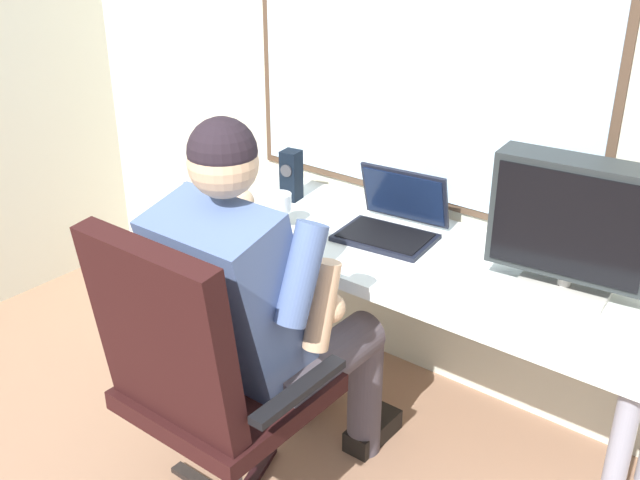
{
  "coord_description": "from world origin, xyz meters",
  "views": [
    {
      "loc": [
        0.95,
        -0.02,
        1.84
      ],
      "look_at": [
        -0.34,
        1.62,
        0.85
      ],
      "focal_mm": 42.43,
      "sensor_mm": 36.0,
      "label": 1
    }
  ],
  "objects_px": {
    "desk": "(421,277)",
    "crt_monitor": "(574,221)",
    "laptop": "(394,218)",
    "wine_glass": "(280,204)",
    "office_chair": "(199,372)",
    "person_seated": "(263,306)",
    "desk_speaker": "(291,175)"
  },
  "relations": [
    {
      "from": "desk",
      "to": "office_chair",
      "type": "xyz_separation_m",
      "value": [
        -0.22,
        -0.82,
        -0.03
      ]
    },
    {
      "from": "desk_speaker",
      "to": "office_chair",
      "type": "bearing_deg",
      "value": -64.91
    },
    {
      "from": "laptop",
      "to": "wine_glass",
      "type": "relative_size",
      "value": 2.7
    },
    {
      "from": "person_seated",
      "to": "laptop",
      "type": "distance_m",
      "value": 0.63
    },
    {
      "from": "wine_glass",
      "to": "desk_speaker",
      "type": "height_order",
      "value": "desk_speaker"
    },
    {
      "from": "desk_speaker",
      "to": "crt_monitor",
      "type": "bearing_deg",
      "value": -2.42
    },
    {
      "from": "laptop",
      "to": "wine_glass",
      "type": "height_order",
      "value": "laptop"
    },
    {
      "from": "desk",
      "to": "crt_monitor",
      "type": "height_order",
      "value": "crt_monitor"
    },
    {
      "from": "crt_monitor",
      "to": "wine_glass",
      "type": "relative_size",
      "value": 3.68
    },
    {
      "from": "crt_monitor",
      "to": "laptop",
      "type": "relative_size",
      "value": 1.36
    },
    {
      "from": "crt_monitor",
      "to": "wine_glass",
      "type": "bearing_deg",
      "value": -169.18
    },
    {
      "from": "wine_glass",
      "to": "desk_speaker",
      "type": "relative_size",
      "value": 0.67
    },
    {
      "from": "desk",
      "to": "laptop",
      "type": "relative_size",
      "value": 4.78
    },
    {
      "from": "wine_glass",
      "to": "desk_speaker",
      "type": "bearing_deg",
      "value": 121.75
    },
    {
      "from": "office_chair",
      "to": "laptop",
      "type": "xyz_separation_m",
      "value": [
        0.06,
        0.9,
        0.18
      ]
    },
    {
      "from": "desk",
      "to": "desk_speaker",
      "type": "bearing_deg",
      "value": 171.57
    },
    {
      "from": "wine_glass",
      "to": "desk_speaker",
      "type": "xyz_separation_m",
      "value": [
        -0.15,
        0.23,
        0.01
      ]
    },
    {
      "from": "person_seated",
      "to": "wine_glass",
      "type": "distance_m",
      "value": 0.52
    },
    {
      "from": "desk_speaker",
      "to": "person_seated",
      "type": "bearing_deg",
      "value": -56.3
    },
    {
      "from": "person_seated",
      "to": "wine_glass",
      "type": "relative_size",
      "value": 9.85
    },
    {
      "from": "office_chair",
      "to": "laptop",
      "type": "distance_m",
      "value": 0.92
    },
    {
      "from": "wine_glass",
      "to": "desk",
      "type": "bearing_deg",
      "value": 15.12
    },
    {
      "from": "crt_monitor",
      "to": "wine_glass",
      "type": "xyz_separation_m",
      "value": [
        -0.98,
        -0.19,
        -0.14
      ]
    },
    {
      "from": "laptop",
      "to": "desk_speaker",
      "type": "relative_size",
      "value": 1.8
    },
    {
      "from": "wine_glass",
      "to": "person_seated",
      "type": "bearing_deg",
      "value": -55.23
    },
    {
      "from": "person_seated",
      "to": "desk_speaker",
      "type": "height_order",
      "value": "person_seated"
    },
    {
      "from": "laptop",
      "to": "wine_glass",
      "type": "distance_m",
      "value": 0.41
    },
    {
      "from": "laptop",
      "to": "wine_glass",
      "type": "bearing_deg",
      "value": -148.22
    },
    {
      "from": "person_seated",
      "to": "crt_monitor",
      "type": "relative_size",
      "value": 2.68
    },
    {
      "from": "laptop",
      "to": "desk_speaker",
      "type": "height_order",
      "value": "laptop"
    },
    {
      "from": "person_seated",
      "to": "crt_monitor",
      "type": "distance_m",
      "value": 0.95
    },
    {
      "from": "office_chair",
      "to": "wine_glass",
      "type": "height_order",
      "value": "office_chair"
    }
  ]
}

